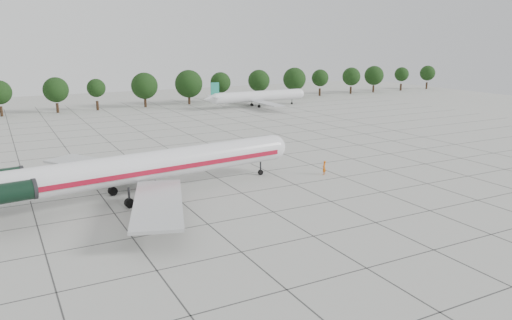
{
  "coord_description": "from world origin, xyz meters",
  "views": [
    {
      "loc": [
        -26.77,
        -54.17,
        19.2
      ],
      "look_at": [
        3.17,
        2.14,
        3.5
      ],
      "focal_mm": 35.0,
      "sensor_mm": 36.0,
      "label": 1
    }
  ],
  "objects": [
    {
      "name": "apron_joints",
      "position": [
        0.0,
        15.0,
        0.01
      ],
      "size": [
        170.0,
        170.0,
        0.02
      ],
      "primitive_type": "cube",
      "color": "#383838",
      "rests_on": "ground"
    },
    {
      "name": "bg_airliner_d",
      "position": [
        40.24,
        70.69,
        2.91
      ],
      "size": [
        28.24,
        27.2,
        7.4
      ],
      "color": "silver",
      "rests_on": "ground"
    },
    {
      "name": "tree_line",
      "position": [
        -11.68,
        85.0,
        5.98
      ],
      "size": [
        249.86,
        8.44,
        10.22
      ],
      "color": "#332114",
      "rests_on": "ground"
    },
    {
      "name": "ground",
      "position": [
        0.0,
        0.0,
        0.0
      ],
      "size": [
        260.0,
        260.0,
        0.0
      ],
      "primitive_type": "plane",
      "color": "#ABACA4",
      "rests_on": "ground"
    },
    {
      "name": "ground_crew",
      "position": [
        14.4,
        2.39,
        1.01
      ],
      "size": [
        0.88,
        0.82,
        2.01
      ],
      "primitive_type": "imported",
      "rotation": [
        0.0,
        0.0,
        3.75
      ],
      "color": "#D55B0C",
      "rests_on": "ground"
    },
    {
      "name": "main_airliner",
      "position": [
        -13.62,
        4.09,
        3.84
      ],
      "size": [
        46.29,
        36.22,
        10.88
      ],
      "rotation": [
        0.0,
        0.0,
        0.12
      ],
      "color": "silver",
      "rests_on": "ground"
    }
  ]
}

